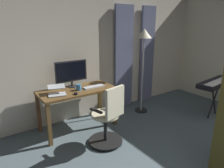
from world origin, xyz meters
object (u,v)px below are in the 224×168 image
object	(u,v)px
office_chair	(108,118)
computer_mouse	(76,93)
computer_monitor	(71,72)
mug_tea	(79,87)
piano_keyboard	(216,83)
desk	(77,95)
laptop	(57,92)
computer_keyboard	(94,87)
floor_lamp	(144,44)

from	to	relation	value
office_chair	computer_mouse	distance (m)	0.69
computer_mouse	computer_monitor	bearing A→B (deg)	-106.53
computer_monitor	computer_mouse	xyz separation A→B (m)	(0.13, 0.45, -0.26)
mug_tea	piano_keyboard	world-z (taller)	mug_tea
computer_monitor	desk	bearing A→B (deg)	90.40
office_chair	laptop	size ratio (longest dim) A/B	2.72
office_chair	laptop	distance (m)	0.97
desk	mug_tea	xyz separation A→B (m)	(-0.01, 0.06, 0.16)
office_chair	computer_keyboard	world-z (taller)	office_chair
computer_keyboard	computer_monitor	bearing A→B (deg)	-41.51
desk	laptop	xyz separation A→B (m)	(0.39, 0.07, 0.16)
computer_monitor	computer_mouse	world-z (taller)	computer_monitor
office_chair	floor_lamp	size ratio (longest dim) A/B	0.56
desk	mug_tea	world-z (taller)	mug_tea
computer_monitor	mug_tea	world-z (taller)	computer_monitor
mug_tea	laptop	bearing A→B (deg)	0.97
computer_mouse	piano_keyboard	size ratio (longest dim) A/B	0.09
computer_keyboard	laptop	bearing A→B (deg)	-0.39
computer_monitor	laptop	size ratio (longest dim) A/B	1.66
computer_monitor	floor_lamp	world-z (taller)	floor_lamp
desk	floor_lamp	distance (m)	1.71
desk	office_chair	size ratio (longest dim) A/B	1.35
mug_tea	computer_mouse	bearing A→B (deg)	52.75
office_chair	laptop	xyz separation A→B (m)	(0.54, -0.72, 0.35)
computer_keyboard	piano_keyboard	distance (m)	2.49
desk	office_chair	xyz separation A→B (m)	(-0.15, 0.79, -0.19)
mug_tea	piano_keyboard	size ratio (longest dim) A/B	0.12
computer_monitor	computer_keyboard	world-z (taller)	computer_monitor
office_chair	computer_monitor	world-z (taller)	computer_monitor
computer_keyboard	floor_lamp	bearing A→B (deg)	178.30
computer_keyboard	office_chair	bearing A→B (deg)	77.30
office_chair	computer_monitor	size ratio (longest dim) A/B	1.64
mug_tea	piano_keyboard	bearing A→B (deg)	156.45
computer_keyboard	desk	bearing A→B (deg)	-12.79
piano_keyboard	computer_mouse	bearing A→B (deg)	-25.28
laptop	office_chair	bearing A→B (deg)	142.80
office_chair	piano_keyboard	xyz separation A→B (m)	(-2.40, 0.38, 0.26)
computer_keyboard	floor_lamp	world-z (taller)	floor_lamp
desk	computer_monitor	world-z (taller)	computer_monitor
office_chair	computer_keyboard	xyz separation A→B (m)	(-0.16, -0.72, 0.31)
office_chair	floor_lamp	world-z (taller)	floor_lamp
desk	computer_monitor	xyz separation A→B (m)	(0.00, -0.20, 0.39)
laptop	computer_monitor	bearing A→B (deg)	-129.62
desk	computer_keyboard	xyz separation A→B (m)	(-0.31, 0.07, 0.12)
floor_lamp	computer_mouse	bearing A→B (deg)	4.82
piano_keyboard	office_chair	bearing A→B (deg)	-15.25
computer_keyboard	laptop	world-z (taller)	laptop
mug_tea	floor_lamp	size ratio (longest dim) A/B	0.07
computer_mouse	floor_lamp	distance (m)	1.78
floor_lamp	computer_monitor	bearing A→B (deg)	-11.72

